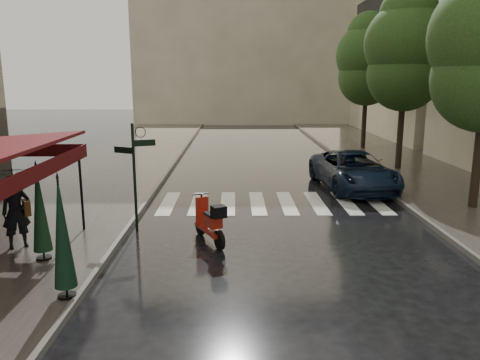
{
  "coord_description": "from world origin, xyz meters",
  "views": [
    {
      "loc": [
        1.63,
        -10.0,
        4.27
      ],
      "look_at": [
        1.8,
        3.38,
        1.4
      ],
      "focal_mm": 35.0,
      "sensor_mm": 36.0,
      "label": 1
    }
  ],
  "objects_px": {
    "parasol_front": "(62,233)",
    "parasol_back": "(40,208)",
    "parked_car": "(353,170)",
    "scooter": "(210,222)",
    "pedestrian_with_umbrella": "(13,182)"
  },
  "relations": [
    {
      "from": "parasol_back",
      "to": "parked_car",
      "type": "bearing_deg",
      "value": 39.88
    },
    {
      "from": "scooter",
      "to": "parasol_front",
      "type": "height_order",
      "value": "parasol_front"
    },
    {
      "from": "parasol_front",
      "to": "parasol_back",
      "type": "bearing_deg",
      "value": 121.79
    },
    {
      "from": "parasol_front",
      "to": "scooter",
      "type": "bearing_deg",
      "value": 52.37
    },
    {
      "from": "parked_car",
      "to": "parasol_back",
      "type": "xyz_separation_m",
      "value": [
        -9.27,
        -7.75,
        0.63
      ]
    },
    {
      "from": "scooter",
      "to": "parasol_back",
      "type": "height_order",
      "value": "parasol_back"
    },
    {
      "from": "pedestrian_with_umbrella",
      "to": "scooter",
      "type": "height_order",
      "value": "pedestrian_with_umbrella"
    },
    {
      "from": "parasol_back",
      "to": "parasol_front",
      "type": "bearing_deg",
      "value": -58.21
    },
    {
      "from": "parasol_front",
      "to": "pedestrian_with_umbrella",
      "type": "bearing_deg",
      "value": 127.79
    },
    {
      "from": "parasol_front",
      "to": "parasol_back",
      "type": "xyz_separation_m",
      "value": [
        -1.24,
        2.0,
        -0.06
      ]
    },
    {
      "from": "parked_car",
      "to": "pedestrian_with_umbrella",
      "type": "bearing_deg",
      "value": -151.42
    },
    {
      "from": "pedestrian_with_umbrella",
      "to": "parked_car",
      "type": "distance_m",
      "value": 12.39
    },
    {
      "from": "pedestrian_with_umbrella",
      "to": "scooter",
      "type": "xyz_separation_m",
      "value": [
        4.81,
        0.61,
        -1.25
      ]
    },
    {
      "from": "parasol_front",
      "to": "parasol_back",
      "type": "relative_size",
      "value": 1.05
    },
    {
      "from": "parked_car",
      "to": "scooter",
      "type": "bearing_deg",
      "value": -136.09
    }
  ]
}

